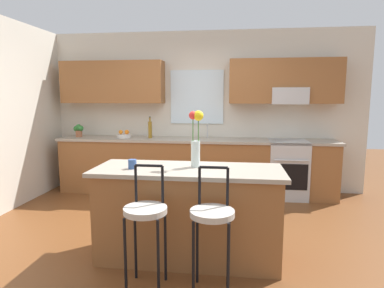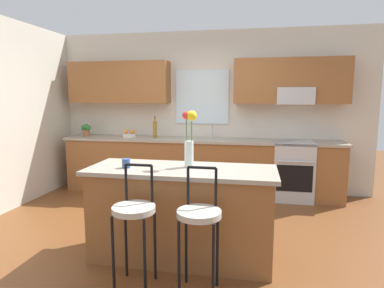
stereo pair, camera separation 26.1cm
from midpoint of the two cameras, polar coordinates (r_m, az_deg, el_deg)
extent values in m
plane|color=brown|center=(4.01, -4.50, -15.44)|extent=(14.00, 14.00, 0.00)
cube|color=beige|center=(5.71, -0.38, 5.66)|extent=(5.60, 0.12, 2.70)
cube|color=brown|center=(5.85, -14.91, 10.35)|extent=(1.75, 0.34, 0.70)
cube|color=brown|center=(5.46, 14.53, 10.53)|extent=(1.75, 0.34, 0.70)
cube|color=silver|center=(5.63, -0.48, 8.17)|extent=(0.90, 0.03, 0.90)
cube|color=#B7BABC|center=(5.44, 15.23, 8.09)|extent=(0.56, 0.36, 0.26)
cube|color=brown|center=(5.47, -0.88, -4.08)|extent=(4.50, 0.60, 0.88)
cube|color=#9E9384|center=(5.39, -0.89, 0.71)|extent=(4.56, 0.64, 0.04)
cube|color=#B7BABC|center=(5.37, 1.18, 0.14)|extent=(0.54, 0.38, 0.11)
cylinder|color=#B7BABC|center=(5.51, 1.37, 2.23)|extent=(0.02, 0.02, 0.22)
cylinder|color=#B7BABC|center=(5.44, 1.31, 3.31)|extent=(0.02, 0.12, 0.02)
cube|color=#B7BABC|center=(5.44, 14.93, -4.21)|extent=(0.60, 0.60, 0.92)
cube|color=black|center=(5.17, 15.33, -5.56)|extent=(0.52, 0.02, 0.40)
cylinder|color=#B7BABC|center=(5.08, 15.49, -2.81)|extent=(0.50, 0.02, 0.02)
cube|color=brown|center=(3.32, -2.96, -12.35)|extent=(1.75, 0.62, 0.88)
cube|color=#9E9384|center=(3.19, -3.02, -4.59)|extent=(1.83, 0.70, 0.04)
cylinder|color=black|center=(2.85, -14.28, -18.69)|extent=(0.02, 0.02, 0.66)
cylinder|color=black|center=(2.77, -8.76, -19.36)|extent=(0.02, 0.02, 0.66)
cylinder|color=black|center=(3.08, -12.35, -16.52)|extent=(0.02, 0.02, 0.66)
cylinder|color=black|center=(3.00, -7.27, -17.04)|extent=(0.02, 0.02, 0.66)
cylinder|color=#B2ADA3|center=(2.78, -10.86, -11.29)|extent=(0.36, 0.36, 0.05)
cylinder|color=black|center=(2.89, -12.34, -6.77)|extent=(0.02, 0.02, 0.32)
cylinder|color=black|center=(2.82, -7.83, -7.02)|extent=(0.02, 0.02, 0.32)
cylinder|color=black|center=(2.81, -10.19, -3.75)|extent=(0.23, 0.02, 0.02)
cylinder|color=black|center=(2.71, -2.70, -19.91)|extent=(0.02, 0.02, 0.66)
cylinder|color=black|center=(2.68, 3.37, -20.25)|extent=(0.02, 0.02, 0.66)
cylinder|color=black|center=(2.95, -1.74, -17.46)|extent=(0.02, 0.02, 0.66)
cylinder|color=black|center=(2.92, 3.76, -17.73)|extent=(0.02, 0.02, 0.66)
cylinder|color=#B2ADA3|center=(2.67, 0.69, -12.01)|extent=(0.36, 0.36, 0.05)
cylinder|color=black|center=(2.75, -1.41, -7.31)|extent=(0.02, 0.02, 0.32)
cylinder|color=black|center=(2.73, 3.49, -7.47)|extent=(0.02, 0.02, 0.32)
cylinder|color=black|center=(2.70, 1.03, -4.13)|extent=(0.23, 0.02, 0.02)
cylinder|color=silver|center=(3.21, -1.71, -1.77)|extent=(0.09, 0.09, 0.26)
cylinder|color=#3D722D|center=(3.18, -1.23, 1.09)|extent=(0.01, 0.01, 0.43)
sphere|color=yellow|center=(3.16, -1.24, 4.95)|extent=(0.10, 0.10, 0.10)
cylinder|color=#3D722D|center=(3.19, -2.18, 1.13)|extent=(0.01, 0.01, 0.43)
sphere|color=red|center=(3.17, -2.20, 5.01)|extent=(0.08, 0.08, 0.08)
cylinder|color=#33518C|center=(3.23, -12.65, -3.45)|extent=(0.08, 0.08, 0.09)
cylinder|color=silver|center=(5.69, -13.08, 1.39)|extent=(0.24, 0.24, 0.06)
sphere|color=orange|center=(5.66, -12.59, 2.04)|extent=(0.07, 0.07, 0.07)
sphere|color=orange|center=(5.70, -13.61, 2.05)|extent=(0.07, 0.07, 0.07)
cylinder|color=olive|center=(5.53, -8.67, 2.46)|extent=(0.06, 0.06, 0.28)
cylinder|color=olive|center=(5.52, -8.71, 4.26)|extent=(0.03, 0.03, 0.07)
cylinder|color=black|center=(5.51, -8.72, 4.67)|extent=(0.03, 0.03, 0.02)
cylinder|color=#9E5B3D|center=(6.01, -20.29, 1.70)|extent=(0.11, 0.11, 0.11)
sphere|color=#2D7A33|center=(6.00, -20.35, 2.79)|extent=(0.10, 0.10, 0.10)
sphere|color=#2D7A33|center=(6.03, -20.63, 2.51)|extent=(0.11, 0.11, 0.11)
sphere|color=#2D7A33|center=(5.98, -20.04, 2.59)|extent=(0.10, 0.10, 0.10)
camera|label=1|loc=(0.13, -91.76, -0.26)|focal=30.60mm
camera|label=2|loc=(0.13, 88.24, 0.26)|focal=30.60mm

